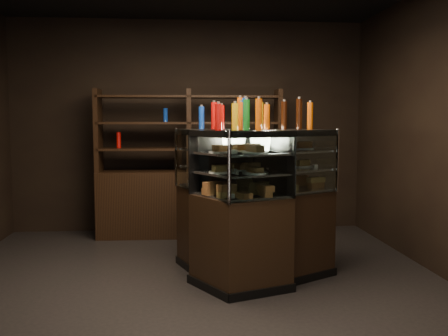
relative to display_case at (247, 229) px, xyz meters
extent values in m
plane|color=black|center=(-0.53, -0.17, -0.50)|extent=(5.00, 5.00, 0.00)
cube|color=black|center=(-0.53, 2.33, 1.00)|extent=(5.00, 0.02, 3.00)
cube|color=black|center=(-0.53, -2.67, 1.00)|extent=(5.00, 0.02, 3.00)
cube|color=black|center=(1.97, -0.17, 1.00)|extent=(0.02, 5.00, 3.00)
cube|color=black|center=(0.16, -0.06, -0.06)|extent=(1.49, 1.25, 0.88)
cube|color=black|center=(0.16, -0.06, -0.46)|extent=(1.54, 1.29, 0.08)
cube|color=black|center=(0.16, -0.06, 0.96)|extent=(1.49, 1.25, 0.06)
cube|color=silver|center=(0.16, -0.06, 0.38)|extent=(1.42, 1.18, 0.02)
cube|color=silver|center=(0.16, -0.06, 0.59)|extent=(1.42, 1.18, 0.02)
cube|color=silver|center=(0.16, -0.06, 0.78)|extent=(1.42, 1.18, 0.02)
cube|color=white|center=(0.34, -0.35, 0.68)|extent=(1.16, 0.68, 0.62)
cylinder|color=silver|center=(0.91, -0.01, 0.68)|extent=(0.03, 0.03, 0.64)
cylinder|color=silver|center=(-0.25, -0.68, 0.68)|extent=(0.03, 0.03, 0.64)
cube|color=black|center=(-0.16, 0.06, -0.06)|extent=(1.09, 1.49, 0.88)
cube|color=black|center=(-0.16, 0.06, -0.46)|extent=(1.12, 1.53, 0.08)
cube|color=black|center=(-0.16, 0.06, 0.96)|extent=(1.09, 1.49, 0.06)
cube|color=silver|center=(-0.16, 0.06, 0.38)|extent=(1.02, 1.42, 0.02)
cube|color=silver|center=(-0.16, 0.06, 0.59)|extent=(1.02, 1.42, 0.02)
cube|color=silver|center=(-0.16, 0.06, 0.78)|extent=(1.02, 1.42, 0.02)
cube|color=white|center=(-0.49, -0.06, 0.68)|extent=(0.47, 1.26, 0.62)
cylinder|color=silver|center=(-0.25, -0.68, 0.68)|extent=(0.03, 0.03, 0.64)
cylinder|color=silver|center=(-0.71, 0.57, 0.68)|extent=(0.03, 0.03, 0.64)
cube|color=#B77541|center=(-0.31, -0.37, 0.42)|extent=(0.20, 0.17, 0.06)
cube|color=#B77541|center=(0.02, -0.18, 0.42)|extent=(0.20, 0.17, 0.06)
cube|color=#B77541|center=(0.34, 0.01, 0.42)|extent=(0.20, 0.17, 0.06)
cube|color=#B77541|center=(0.67, 0.20, 0.42)|extent=(0.20, 0.17, 0.06)
cylinder|color=white|center=(-0.28, -0.31, 0.61)|extent=(0.24, 0.24, 0.02)
cube|color=#B77541|center=(-0.28, -0.31, 0.64)|extent=(0.19, 0.16, 0.05)
cylinder|color=white|center=(0.02, -0.14, 0.61)|extent=(0.24, 0.24, 0.02)
cube|color=#B77541|center=(0.02, -0.14, 0.64)|extent=(0.19, 0.16, 0.05)
cylinder|color=white|center=(0.31, 0.03, 0.61)|extent=(0.24, 0.24, 0.02)
cube|color=#B77541|center=(0.31, 0.03, 0.64)|extent=(0.19, 0.16, 0.05)
cylinder|color=white|center=(0.60, 0.20, 0.61)|extent=(0.24, 0.24, 0.02)
cube|color=#B77541|center=(0.60, 0.20, 0.64)|extent=(0.19, 0.16, 0.05)
cylinder|color=white|center=(-0.28, -0.31, 0.79)|extent=(0.24, 0.24, 0.02)
cube|color=#B77541|center=(-0.28, -0.31, 0.83)|extent=(0.19, 0.16, 0.05)
cylinder|color=white|center=(0.02, -0.14, 0.79)|extent=(0.24, 0.24, 0.02)
cube|color=#B77541|center=(0.02, -0.14, 0.83)|extent=(0.19, 0.16, 0.05)
cylinder|color=white|center=(0.31, 0.03, 0.79)|extent=(0.24, 0.24, 0.02)
cube|color=#B77541|center=(0.31, 0.03, 0.83)|extent=(0.19, 0.16, 0.05)
cylinder|color=white|center=(0.60, 0.20, 0.79)|extent=(0.24, 0.24, 0.02)
cube|color=#B77541|center=(0.60, 0.20, 0.83)|extent=(0.19, 0.16, 0.05)
cube|color=#B77541|center=(-0.39, 0.58, 0.42)|extent=(0.15, 0.20, 0.06)
cube|color=#B77541|center=(-0.26, 0.23, 0.42)|extent=(0.15, 0.20, 0.06)
cube|color=#B77541|center=(-0.13, -0.13, 0.42)|extent=(0.15, 0.20, 0.06)
cube|color=#B77541|center=(0.00, -0.48, 0.42)|extent=(0.15, 0.20, 0.06)
cylinder|color=white|center=(-0.34, 0.54, 0.61)|extent=(0.24, 0.24, 0.02)
cube|color=#B77541|center=(-0.34, 0.54, 0.64)|extent=(0.14, 0.19, 0.05)
cylinder|color=white|center=(-0.22, 0.22, 0.61)|extent=(0.24, 0.24, 0.02)
cube|color=#B77541|center=(-0.22, 0.22, 0.64)|extent=(0.14, 0.19, 0.05)
cylinder|color=white|center=(-0.10, -0.10, 0.61)|extent=(0.24, 0.24, 0.02)
cube|color=#B77541|center=(-0.10, -0.10, 0.64)|extent=(0.14, 0.19, 0.05)
cylinder|color=white|center=(0.01, -0.42, 0.61)|extent=(0.24, 0.24, 0.02)
cube|color=#B77541|center=(0.01, -0.42, 0.64)|extent=(0.14, 0.19, 0.05)
cylinder|color=white|center=(-0.34, 0.54, 0.79)|extent=(0.24, 0.24, 0.02)
cube|color=#B77541|center=(-0.34, 0.54, 0.83)|extent=(0.14, 0.19, 0.05)
cylinder|color=white|center=(-0.22, 0.22, 0.79)|extent=(0.24, 0.24, 0.02)
cube|color=#B77541|center=(-0.22, 0.22, 0.83)|extent=(0.14, 0.19, 0.05)
cylinder|color=white|center=(-0.10, -0.10, 0.79)|extent=(0.24, 0.24, 0.02)
cube|color=#B77541|center=(-0.10, -0.10, 0.83)|extent=(0.14, 0.19, 0.05)
cylinder|color=white|center=(0.01, -0.42, 0.79)|extent=(0.24, 0.24, 0.02)
cube|color=#B77541|center=(0.01, -0.42, 0.83)|extent=(0.14, 0.19, 0.05)
cylinder|color=#B20C0A|center=(-0.32, -0.34, 1.13)|extent=(0.06, 0.06, 0.28)
cylinder|color=silver|center=(-0.32, -0.34, 1.28)|extent=(0.03, 0.03, 0.02)
cylinder|color=silver|center=(-0.18, -0.26, 1.13)|extent=(0.06, 0.06, 0.28)
cylinder|color=silver|center=(-0.18, -0.26, 1.28)|extent=(0.03, 0.03, 0.02)
cylinder|color=black|center=(-0.05, -0.18, 1.13)|extent=(0.06, 0.06, 0.28)
cylinder|color=silver|center=(-0.05, -0.18, 1.28)|extent=(0.03, 0.03, 0.02)
cylinder|color=#147223|center=(0.09, -0.10, 1.13)|extent=(0.06, 0.06, 0.28)
cylinder|color=silver|center=(0.09, -0.10, 1.28)|extent=(0.03, 0.03, 0.02)
cylinder|color=#0F38B2|center=(0.23, -0.02, 1.13)|extent=(0.06, 0.06, 0.28)
cylinder|color=silver|center=(0.23, -0.02, 1.28)|extent=(0.03, 0.03, 0.02)
cylinder|color=yellow|center=(0.37, 0.06, 1.13)|extent=(0.06, 0.06, 0.28)
cylinder|color=silver|center=(0.37, 0.06, 1.28)|extent=(0.03, 0.03, 0.02)
cylinder|color=#D8590A|center=(0.51, 0.14, 1.13)|extent=(0.06, 0.06, 0.28)
cylinder|color=silver|center=(0.51, 0.14, 1.28)|extent=(0.03, 0.03, 0.02)
cylinder|color=#B20C0A|center=(0.65, 0.23, 1.13)|extent=(0.06, 0.06, 0.28)
cylinder|color=silver|center=(0.65, 0.23, 1.28)|extent=(0.03, 0.03, 0.02)
cylinder|color=#B20C0A|center=(-0.35, 0.59, 1.13)|extent=(0.06, 0.06, 0.28)
cylinder|color=silver|center=(-0.35, 0.59, 1.28)|extent=(0.03, 0.03, 0.02)
cylinder|color=silver|center=(-0.30, 0.44, 1.13)|extent=(0.06, 0.06, 0.28)
cylinder|color=silver|center=(-0.30, 0.44, 1.28)|extent=(0.03, 0.03, 0.02)
cylinder|color=black|center=(-0.24, 0.29, 1.13)|extent=(0.06, 0.06, 0.28)
cylinder|color=silver|center=(-0.24, 0.29, 1.28)|extent=(0.03, 0.03, 0.02)
cylinder|color=#147223|center=(-0.19, 0.14, 1.13)|extent=(0.06, 0.06, 0.28)
cylinder|color=silver|center=(-0.19, 0.14, 1.28)|extent=(0.03, 0.03, 0.02)
cylinder|color=#0F38B2|center=(-0.13, -0.02, 1.13)|extent=(0.06, 0.06, 0.28)
cylinder|color=silver|center=(-0.13, -0.02, 1.28)|extent=(0.03, 0.03, 0.02)
cylinder|color=yellow|center=(-0.08, -0.17, 1.13)|extent=(0.06, 0.06, 0.28)
cylinder|color=silver|center=(-0.08, -0.17, 1.28)|extent=(0.03, 0.03, 0.02)
cylinder|color=#D8590A|center=(-0.02, -0.32, 1.13)|extent=(0.06, 0.06, 0.28)
cylinder|color=silver|center=(-0.02, -0.32, 1.28)|extent=(0.03, 0.03, 0.02)
cylinder|color=#B20C0A|center=(0.03, -0.47, 1.13)|extent=(0.06, 0.06, 0.28)
cylinder|color=silver|center=(0.03, -0.47, 1.28)|extent=(0.03, 0.03, 0.02)
cylinder|color=black|center=(0.29, 0.91, -0.41)|extent=(0.25, 0.25, 0.19)
cone|color=#17531E|center=(0.29, 0.91, -0.05)|extent=(0.38, 0.38, 0.53)
cone|color=#17531E|center=(0.29, 0.91, 0.13)|extent=(0.30, 0.30, 0.37)
cube|color=black|center=(-0.54, 1.88, -0.05)|extent=(2.49, 0.48, 0.90)
cube|color=black|center=(-1.75, 1.91, 0.95)|extent=(0.07, 0.38, 1.10)
cube|color=black|center=(-0.54, 1.88, 0.95)|extent=(0.07, 0.38, 1.10)
cube|color=black|center=(0.67, 1.85, 0.95)|extent=(0.07, 0.38, 1.10)
cube|color=black|center=(-0.54, 1.88, 0.70)|extent=(2.44, 0.44, 0.03)
cube|color=black|center=(-0.54, 1.88, 1.05)|extent=(2.44, 0.44, 0.03)
cube|color=black|center=(-0.54, 1.88, 1.40)|extent=(2.44, 0.44, 0.03)
cylinder|color=#B20C0A|center=(-1.48, 1.91, 0.82)|extent=(0.06, 0.06, 0.22)
cylinder|color=silver|center=(-0.85, 1.89, 0.82)|extent=(0.06, 0.06, 0.22)
cylinder|color=black|center=(-0.23, 1.87, 0.82)|extent=(0.06, 0.06, 0.22)
cylinder|color=#147223|center=(0.40, 1.86, 0.82)|extent=(0.06, 0.06, 0.22)
camera|label=1|loc=(-0.66, -4.88, 1.08)|focal=40.00mm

